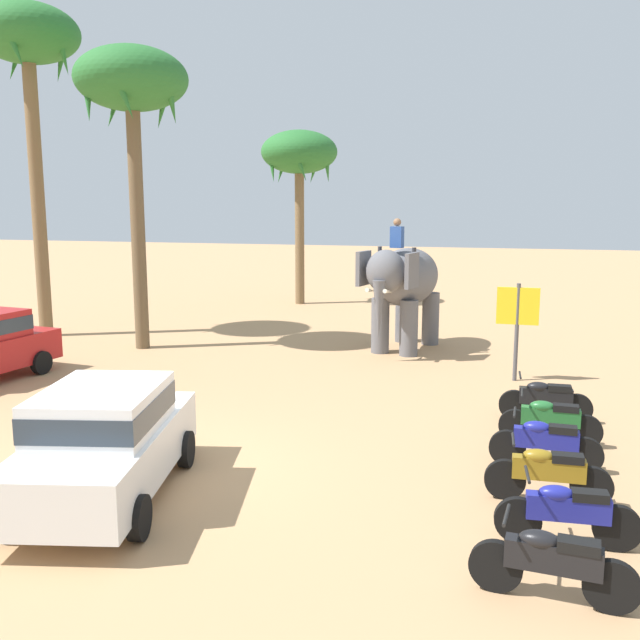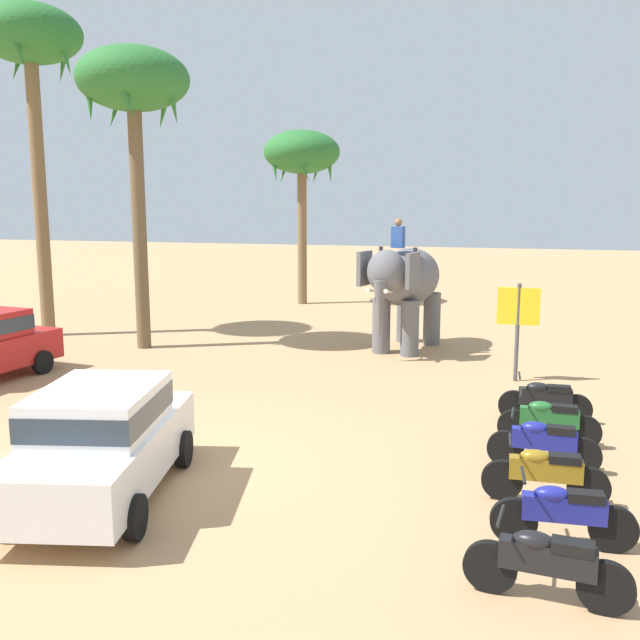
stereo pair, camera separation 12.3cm
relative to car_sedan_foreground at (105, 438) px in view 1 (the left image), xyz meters
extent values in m
plane|color=tan|center=(0.19, 0.94, -0.93)|extent=(120.00, 120.00, 0.00)
cube|color=white|center=(-0.01, 0.04, -0.25)|extent=(2.59, 4.38, 0.76)
cube|color=white|center=(0.01, -0.06, 0.45)|extent=(2.00, 2.40, 0.64)
cube|color=#2D3842|center=(0.01, -0.06, 0.45)|extent=(2.02, 2.42, 0.35)
cylinder|color=black|center=(-1.13, 1.08, -0.63)|extent=(0.31, 0.63, 0.60)
cylinder|color=black|center=(0.53, 1.47, -0.63)|extent=(0.31, 0.63, 0.60)
cylinder|color=black|center=(-0.55, -1.40, -0.63)|extent=(0.31, 0.63, 0.60)
cylinder|color=black|center=(1.11, -1.01, -0.63)|extent=(0.31, 0.63, 0.60)
cylinder|color=black|center=(-5.89, 6.19, -0.63)|extent=(0.24, 0.62, 0.60)
ellipsoid|color=slate|center=(2.51, 11.94, 1.22)|extent=(2.21, 3.37, 1.70)
cylinder|color=slate|center=(2.74, 10.94, -0.13)|extent=(0.52, 0.52, 1.60)
cylinder|color=slate|center=(1.88, 11.12, -0.13)|extent=(0.52, 0.52, 1.60)
cylinder|color=slate|center=(3.13, 12.76, -0.13)|extent=(0.52, 0.52, 1.60)
cylinder|color=slate|center=(2.27, 12.94, -0.13)|extent=(0.52, 0.52, 1.60)
ellipsoid|color=slate|center=(2.17, 10.35, 1.52)|extent=(1.29, 1.21, 1.20)
cube|color=slate|center=(2.89, 10.29, 1.57)|extent=(0.29, 0.81, 0.96)
cube|color=slate|center=(1.48, 10.60, 1.57)|extent=(0.29, 0.81, 0.96)
cone|color=slate|center=(2.07, 9.91, 0.52)|extent=(0.43, 0.43, 1.60)
cone|color=beige|center=(2.34, 9.90, 1.02)|extent=(0.24, 0.58, 0.21)
cone|color=beige|center=(1.83, 10.01, 1.02)|extent=(0.24, 0.58, 0.21)
cube|color=#2D519E|center=(2.33, 11.10, 2.42)|extent=(0.38, 0.31, 0.60)
sphere|color=#8E6647|center=(2.33, 11.10, 2.84)|extent=(0.22, 0.22, 0.22)
cylinder|color=#333338|center=(2.84, 11.00, 1.87)|extent=(0.12, 0.12, 0.55)
cylinder|color=#333338|center=(1.82, 11.21, 1.87)|extent=(0.12, 0.12, 0.55)
cylinder|color=black|center=(5.58, -0.98, -0.63)|extent=(0.61, 0.15, 0.60)
cylinder|color=black|center=(6.77, -1.09, -0.63)|extent=(0.61, 0.15, 0.60)
cube|color=black|center=(6.18, -1.04, -0.41)|extent=(1.03, 0.29, 0.32)
ellipsoid|color=black|center=(6.03, -1.02, -0.23)|extent=(0.46, 0.28, 0.20)
cube|color=black|center=(6.43, -1.06, -0.23)|extent=(0.46, 0.26, 0.12)
cylinder|color=black|center=(5.67, -0.99, -0.01)|extent=(0.09, 0.55, 0.04)
cylinder|color=black|center=(5.81, 0.28, -0.63)|extent=(0.61, 0.15, 0.60)
cylinder|color=black|center=(7.01, 0.37, -0.63)|extent=(0.61, 0.15, 0.60)
cube|color=navy|center=(6.41, 0.32, -0.41)|extent=(1.03, 0.28, 0.32)
ellipsoid|color=navy|center=(6.26, 0.31, -0.23)|extent=(0.46, 0.27, 0.20)
cube|color=black|center=(6.66, 0.34, -0.23)|extent=(0.46, 0.25, 0.12)
cylinder|color=black|center=(5.90, 0.29, -0.01)|extent=(0.08, 0.55, 0.04)
cylinder|color=black|center=(5.62, 1.60, -0.63)|extent=(0.60, 0.13, 0.60)
cylinder|color=black|center=(6.82, 1.66, -0.63)|extent=(0.60, 0.13, 0.60)
cube|color=olive|center=(6.22, 1.63, -0.41)|extent=(1.03, 0.25, 0.32)
ellipsoid|color=olive|center=(6.07, 1.62, -0.23)|extent=(0.45, 0.26, 0.20)
cube|color=black|center=(6.47, 1.64, -0.23)|extent=(0.45, 0.24, 0.12)
cylinder|color=black|center=(5.71, 1.61, -0.01)|extent=(0.06, 0.55, 0.04)
cylinder|color=black|center=(5.63, 2.99, -0.63)|extent=(0.60, 0.11, 0.60)
cylinder|color=black|center=(6.83, 2.97, -0.63)|extent=(0.60, 0.11, 0.60)
cube|color=navy|center=(6.23, 2.98, -0.41)|extent=(1.02, 0.22, 0.32)
ellipsoid|color=navy|center=(6.08, 2.98, -0.23)|extent=(0.44, 0.25, 0.20)
cube|color=black|center=(6.48, 2.98, -0.23)|extent=(0.44, 0.23, 0.12)
cylinder|color=black|center=(5.72, 2.99, -0.01)|extent=(0.05, 0.55, 0.04)
cylinder|color=black|center=(5.74, 4.25, -0.63)|extent=(0.60, 0.10, 0.60)
cylinder|color=black|center=(6.94, 4.24, -0.63)|extent=(0.60, 0.10, 0.60)
cube|color=#23662D|center=(6.34, 4.24, -0.41)|extent=(1.02, 0.21, 0.32)
ellipsoid|color=#23662D|center=(6.19, 4.24, -0.23)|extent=(0.44, 0.24, 0.20)
cube|color=black|center=(6.59, 4.24, -0.23)|extent=(0.44, 0.22, 0.12)
cylinder|color=black|center=(5.83, 4.25, -0.01)|extent=(0.04, 0.55, 0.04)
cylinder|color=black|center=(5.71, 5.61, -0.63)|extent=(0.60, 0.13, 0.60)
cylinder|color=black|center=(6.90, 5.66, -0.63)|extent=(0.60, 0.13, 0.60)
cube|color=black|center=(6.31, 5.63, -0.41)|extent=(1.03, 0.24, 0.32)
ellipsoid|color=black|center=(6.16, 5.63, -0.23)|extent=(0.45, 0.26, 0.20)
cube|color=black|center=(6.56, 5.64, -0.23)|extent=(0.45, 0.24, 0.12)
cylinder|color=black|center=(5.80, 5.61, -0.01)|extent=(0.06, 0.55, 0.04)
cylinder|color=brown|center=(-5.11, 9.81, 2.86)|extent=(0.41, 0.41, 7.58)
ellipsoid|color=#286B2D|center=(-5.11, 9.81, 6.85)|extent=(3.20, 3.20, 1.80)
cone|color=#286B2D|center=(-3.91, 9.81, 6.35)|extent=(0.40, 0.92, 1.64)
cone|color=#286B2D|center=(-4.74, 10.95, 6.35)|extent=(0.91, 0.57, 1.67)
cone|color=#286B2D|center=(-6.08, 10.51, 6.35)|extent=(0.73, 0.83, 1.69)
cone|color=#286B2D|center=(-6.08, 9.10, 6.35)|extent=(0.73, 0.83, 1.69)
cone|color=#286B2D|center=(-4.74, 8.67, 6.35)|extent=(0.91, 0.57, 1.67)
cylinder|color=brown|center=(-3.39, 20.03, 2.18)|extent=(0.39, 0.39, 6.21)
ellipsoid|color=#286B2D|center=(-3.39, 20.03, 5.48)|extent=(3.20, 3.20, 1.80)
cone|color=#286B2D|center=(-2.19, 20.03, 4.98)|extent=(0.40, 0.92, 1.64)
cone|color=#286B2D|center=(-3.02, 21.17, 4.98)|extent=(0.91, 0.57, 1.67)
cone|color=#286B2D|center=(-4.36, 20.73, 4.98)|extent=(0.73, 0.83, 1.69)
cone|color=#286B2D|center=(-4.36, 19.32, 4.98)|extent=(0.73, 0.83, 1.69)
cone|color=#286B2D|center=(-3.02, 18.89, 4.98)|extent=(0.91, 0.57, 1.67)
cylinder|color=brown|center=(-9.17, 10.69, 3.69)|extent=(0.43, 0.43, 9.25)
ellipsoid|color=#286B2D|center=(-9.17, 10.69, 8.52)|extent=(3.20, 3.20, 1.80)
cone|color=#286B2D|center=(-7.97, 10.69, 8.02)|extent=(0.40, 0.92, 1.64)
cone|color=#286B2D|center=(-8.80, 11.83, 8.02)|extent=(0.91, 0.57, 1.67)
cone|color=#286B2D|center=(-10.14, 11.39, 8.02)|extent=(0.73, 0.83, 1.69)
cone|color=#286B2D|center=(-8.80, 9.55, 8.02)|extent=(0.91, 0.57, 1.67)
cylinder|color=#4C4C51|center=(5.69, 8.83, 0.27)|extent=(0.10, 0.10, 2.40)
cube|color=yellow|center=(5.69, 8.83, 0.92)|extent=(1.00, 0.08, 0.90)
camera|label=1|loc=(5.68, -8.47, 3.38)|focal=39.12mm
camera|label=2|loc=(5.79, -8.43, 3.38)|focal=39.12mm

